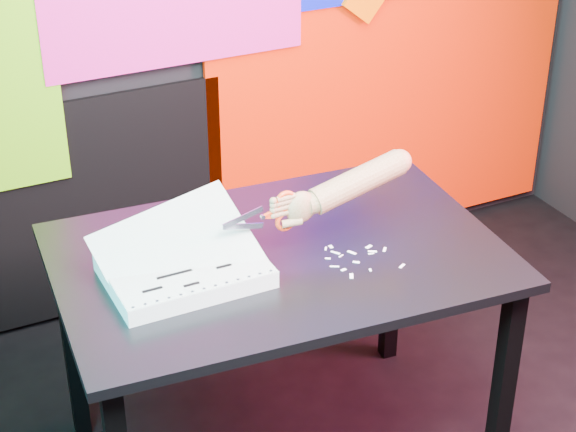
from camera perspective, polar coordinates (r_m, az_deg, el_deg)
room at (r=2.22m, az=12.53°, el=7.84°), size 3.01×3.01×2.71m
backdrop at (r=3.57m, az=-1.81°, el=9.90°), size 2.88×0.05×2.08m
work_table at (r=2.71m, az=-0.57°, el=-3.75°), size 1.28×0.91×0.75m
printout_stack at (r=2.55m, az=-6.16°, el=-3.18°), size 0.43×0.30×0.22m
scissors at (r=2.58m, az=-0.44°, el=0.22°), size 0.22×0.02×0.12m
hand_forearm at (r=2.66m, az=3.60°, el=1.81°), size 0.43×0.09×0.15m
paper_clippings at (r=2.64m, az=4.04°, el=-2.47°), size 0.19×0.19×0.00m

